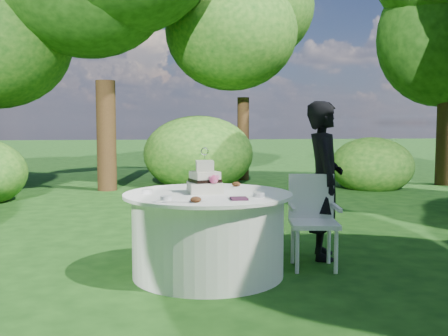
{
  "coord_description": "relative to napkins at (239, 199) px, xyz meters",
  "views": [
    {
      "loc": [
        -0.51,
        -4.77,
        1.42
      ],
      "look_at": [
        0.15,
        0.0,
        1.0
      ],
      "focal_mm": 42.0,
      "sensor_mm": 36.0,
      "label": 1
    }
  ],
  "objects": [
    {
      "name": "ground",
      "position": [
        -0.21,
        0.46,
        -0.78
      ],
      "size": [
        80.0,
        80.0,
        0.0
      ],
      "primitive_type": "plane",
      "color": "#12350E",
      "rests_on": "ground"
    },
    {
      "name": "cake",
      "position": [
        -0.24,
        0.47,
        0.1
      ],
      "size": [
        0.32,
        0.32,
        0.42
      ],
      "color": "white",
      "rests_on": "table"
    },
    {
      "name": "napkins",
      "position": [
        0.0,
        0.0,
        0.0
      ],
      "size": [
        0.14,
        0.14,
        0.02
      ],
      "primitive_type": "cube",
      "color": "#491F3B",
      "rests_on": "table"
    },
    {
      "name": "table",
      "position": [
        -0.21,
        0.46,
        -0.39
      ],
      "size": [
        1.56,
        1.56,
        0.77
      ],
      "color": "white",
      "rests_on": "ground"
    },
    {
      "name": "chair",
      "position": [
        0.84,
        0.61,
        -0.26
      ],
      "size": [
        0.52,
        0.51,
        0.9
      ],
      "color": "white",
      "rests_on": "ground"
    },
    {
      "name": "guest",
      "position": [
        1.05,
        0.91,
        0.04
      ],
      "size": [
        0.51,
        0.67,
        1.64
      ],
      "primitive_type": "imported",
      "rotation": [
        0.0,
        0.0,
        1.35
      ],
      "color": "black",
      "rests_on": "ground"
    },
    {
      "name": "petal_cups",
      "position": [
        -0.13,
        0.4,
        0.02
      ],
      "size": [
        0.59,
        1.1,
        0.05
      ],
      "color": "#562D16",
      "rests_on": "table"
    },
    {
      "name": "votives",
      "position": [
        -0.39,
        0.21,
        0.01
      ],
      "size": [
        1.07,
        0.57,
        0.04
      ],
      "color": "silver",
      "rests_on": "table"
    },
    {
      "name": "feather_plume",
      "position": [
        -0.49,
        -0.05,
        -0.0
      ],
      "size": [
        0.48,
        0.07,
        0.01
      ],
      "primitive_type": "ellipsoid",
      "color": "white",
      "rests_on": "table"
    }
  ]
}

